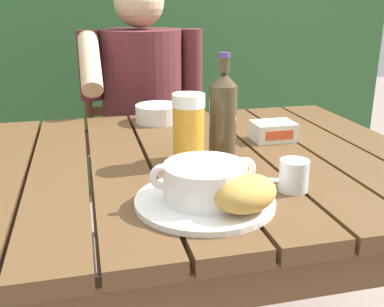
# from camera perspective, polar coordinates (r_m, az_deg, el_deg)

# --- Properties ---
(dining_table) EXTENTS (1.26, 0.94, 0.74)m
(dining_table) POSITION_cam_1_polar(r_m,az_deg,el_deg) (1.17, -1.99, -4.79)
(dining_table) COLOR brown
(dining_table) RESTS_ON ground_plane
(hedge_backdrop) EXTENTS (3.28, 0.84, 2.45)m
(hedge_backdrop) POSITION_cam_1_polar(r_m,az_deg,el_deg) (2.92, -7.20, 16.80)
(hedge_backdrop) COLOR #305D32
(hedge_backdrop) RESTS_ON ground_plane
(chair_near_diner) EXTENTS (0.46, 0.40, 0.99)m
(chair_near_diner) POSITION_cam_1_polar(r_m,az_deg,el_deg) (2.07, -6.59, 0.69)
(chair_near_diner) COLOR #513117
(chair_near_diner) RESTS_ON ground_plane
(person_eating) EXTENTS (0.48, 0.47, 1.21)m
(person_eating) POSITION_cam_1_polar(r_m,az_deg,el_deg) (1.81, -6.15, 6.01)
(person_eating) COLOR #562427
(person_eating) RESTS_ON ground_plane
(serving_plate) EXTENTS (0.27, 0.27, 0.01)m
(serving_plate) POSITION_cam_1_polar(r_m,az_deg,el_deg) (0.88, 1.47, -5.99)
(serving_plate) COLOR white
(serving_plate) RESTS_ON dining_table
(soup_bowl) EXTENTS (0.21, 0.16, 0.08)m
(soup_bowl) POSITION_cam_1_polar(r_m,az_deg,el_deg) (0.86, 1.50, -3.42)
(soup_bowl) COLOR white
(soup_bowl) RESTS_ON serving_plate
(bread_roll) EXTENTS (0.16, 0.14, 0.07)m
(bread_roll) POSITION_cam_1_polar(r_m,az_deg,el_deg) (0.82, 6.72, -5.02)
(bread_roll) COLOR #C09443
(bread_roll) RESTS_ON serving_plate
(beer_glass) EXTENTS (0.08, 0.08, 0.17)m
(beer_glass) POSITION_cam_1_polar(r_m,az_deg,el_deg) (1.06, -0.43, 3.03)
(beer_glass) COLOR orange
(beer_glass) RESTS_ON dining_table
(beer_bottle) EXTENTS (0.07, 0.07, 0.26)m
(beer_bottle) POSITION_cam_1_polar(r_m,az_deg,el_deg) (1.12, 3.93, 5.04)
(beer_bottle) COLOR #443722
(beer_bottle) RESTS_ON dining_table
(water_glass_small) EXTENTS (0.06, 0.06, 0.07)m
(water_glass_small) POSITION_cam_1_polar(r_m,az_deg,el_deg) (0.95, 12.70, -2.71)
(water_glass_small) COLOR silver
(water_glass_small) RESTS_ON dining_table
(butter_tub) EXTENTS (0.12, 0.09, 0.05)m
(butter_tub) POSITION_cam_1_polar(r_m,az_deg,el_deg) (1.29, 10.18, 2.80)
(butter_tub) COLOR white
(butter_tub) RESTS_ON dining_table
(table_knife) EXTENTS (0.16, 0.08, 0.01)m
(table_knife) POSITION_cam_1_polar(r_m,az_deg,el_deg) (1.00, 7.01, -3.16)
(table_knife) COLOR silver
(table_knife) RESTS_ON dining_table
(diner_bowl) EXTENTS (0.15, 0.15, 0.06)m
(diner_bowl) POSITION_cam_1_polar(r_m,az_deg,el_deg) (1.47, -4.29, 5.07)
(diner_bowl) COLOR white
(diner_bowl) RESTS_ON dining_table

